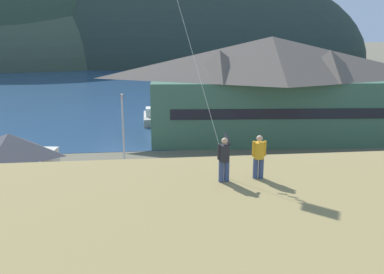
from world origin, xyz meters
The scene contains 18 objects.
ground_plane centered at (0.00, 0.00, 0.00)m, with size 600.00×600.00×0.00m, color #66604C.
parking_lot_pad centered at (0.00, 5.00, 0.05)m, with size 40.00×20.00×0.10m, color gray.
bay_water centered at (0.00, 60.00, 0.01)m, with size 360.00×84.00×0.03m, color navy.
far_hill_center_saddle centered at (-52.23, 121.85, 0.00)m, with size 86.15×47.62×95.72m, color #334733.
far_hill_far_shoulder centered at (10.79, 120.69, 0.00)m, with size 128.80×44.83×67.57m, color #2D3D33.
harbor_lodge centered at (10.87, 22.29, 6.20)m, with size 29.39×13.35×11.67m.
storage_shed_near_lot centered at (-13.71, 7.34, 2.60)m, with size 6.82×6.28×5.01m.
storage_shed_waterside centered at (2.57, 21.56, 2.48)m, with size 5.87×5.59×4.77m.
wharf_dock centered at (0.48, 34.88, 0.35)m, with size 3.20×12.69×0.70m.
moored_boat_wharfside centered at (-2.86, 31.28, 0.72)m, with size 2.08×6.35×2.16m.
moored_boat_outer_mooring centered at (3.90, 35.19, 0.72)m, with size 2.34×6.84×2.16m.
parked_car_back_row_left centered at (11.07, 6.13, 1.06)m, with size 4.25×2.14×1.82m.
parked_car_front_row_silver centered at (-0.51, 0.95, 1.06)m, with size 4.29×2.24×1.82m.
parked_car_mid_row_far centered at (8.28, -0.18, 1.06)m, with size 4.29×2.23×1.82m.
parked_car_mid_row_near centered at (2.77, 6.70, 1.06)m, with size 4.35×2.37×1.82m.
parking_light_pole centered at (-5.36, 10.55, 4.23)m, with size 0.24×0.78×7.17m.
person_kite_flyer centered at (-0.32, -9.25, 8.00)m, with size 0.52×0.69×1.86m.
person_companion centered at (1.08, -9.06, 7.98)m, with size 0.55×0.40×1.74m.
Camera 1 is at (-3.09, -23.87, 12.83)m, focal length 38.51 mm.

